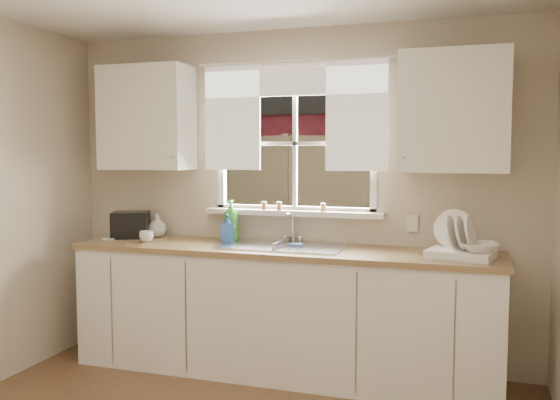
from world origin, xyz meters
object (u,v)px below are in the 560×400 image
(soap_bottle_a, at_px, (231,220))
(black_appliance, at_px, (131,225))
(cup, at_px, (147,237))
(dish_rack, at_px, (460,247))

(soap_bottle_a, distance_m, black_appliance, 0.83)
(soap_bottle_a, relative_size, black_appliance, 1.12)
(soap_bottle_a, xyz_separation_m, cup, (-0.58, -0.25, -0.11))
(dish_rack, bearing_deg, black_appliance, 176.54)
(dish_rack, relative_size, black_appliance, 1.61)
(dish_rack, bearing_deg, cup, -179.29)
(dish_rack, height_order, soap_bottle_a, soap_bottle_a)
(dish_rack, height_order, black_appliance, dish_rack)
(cup, bearing_deg, soap_bottle_a, 31.40)
(soap_bottle_a, height_order, black_appliance, soap_bottle_a)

